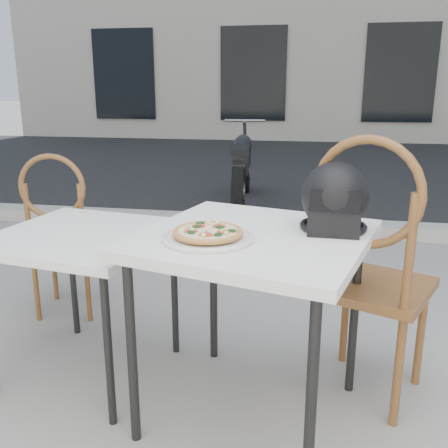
% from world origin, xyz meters
% --- Properties ---
extents(street_asphalt, '(30.00, 8.00, 0.00)m').
position_xyz_m(street_asphalt, '(0.00, 7.00, 0.00)').
color(street_asphalt, black).
rests_on(street_asphalt, ground).
extents(curb, '(30.00, 0.25, 0.12)m').
position_xyz_m(curb, '(0.00, 3.00, 0.06)').
color(curb, '#A09F96').
rests_on(curb, ground).
extents(building_across, '(16.00, 6.06, 7.00)m').
position_xyz_m(building_across, '(-0.00, 13.99, 3.50)').
color(building_across, beige).
rests_on(building_across, ground).
extents(cafe_table_main, '(1.01, 1.01, 0.78)m').
position_xyz_m(cafe_table_main, '(-0.33, 0.27, 0.71)').
color(cafe_table_main, white).
rests_on(cafe_table_main, ground).
extents(plate, '(0.38, 0.38, 0.02)m').
position_xyz_m(plate, '(-0.48, 0.16, 0.79)').
color(plate, silver).
rests_on(plate, cafe_table_main).
extents(pizza, '(0.34, 0.34, 0.03)m').
position_xyz_m(pizza, '(-0.48, 0.16, 0.81)').
color(pizza, '#C28747').
rests_on(pizza, plate).
extents(helmet, '(0.27, 0.28, 0.27)m').
position_xyz_m(helmet, '(-0.03, 0.38, 0.90)').
color(helmet, black).
rests_on(helmet, cafe_table_main).
extents(cafe_chair_main, '(0.58, 0.58, 1.15)m').
position_xyz_m(cafe_chair_main, '(0.12, 0.46, 0.64)').
color(cafe_chair_main, brown).
rests_on(cafe_chair_main, ground).
extents(cafe_table_side, '(0.84, 0.84, 0.69)m').
position_xyz_m(cafe_table_side, '(-1.12, 0.45, 0.63)').
color(cafe_table_side, white).
rests_on(cafe_table_side, ground).
extents(cafe_chair_side, '(0.43, 0.43, 0.98)m').
position_xyz_m(cafe_chair_side, '(-1.52, 1.00, 0.54)').
color(cafe_chair_side, brown).
rests_on(cafe_chair_side, ground).
extents(motorcycle, '(0.49, 1.88, 0.93)m').
position_xyz_m(motorcycle, '(-0.93, 4.08, 0.41)').
color(motorcycle, black).
rests_on(motorcycle, street_asphalt).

